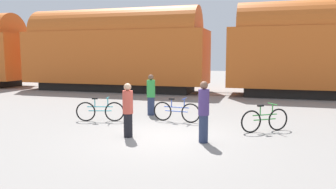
{
  "coord_description": "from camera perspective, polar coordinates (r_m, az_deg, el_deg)",
  "views": [
    {
      "loc": [
        2.73,
        -9.07,
        2.42
      ],
      "look_at": [
        -0.3,
        1.29,
        1.1
      ],
      "focal_mm": 35.0,
      "sensor_mm": 36.0,
      "label": 1
    }
  ],
  "objects": [
    {
      "name": "ground_plane",
      "position": [
        9.78,
        -0.41,
        -7.36
      ],
      "size": [
        80.0,
        80.0,
        0.0
      ],
      "primitive_type": "plane",
      "color": "gray"
    },
    {
      "name": "freight_train",
      "position": [
        20.3,
        8.68,
        8.06
      ],
      "size": [
        53.67,
        3.14,
        5.43
      ],
      "color": "black",
      "rests_on": "ground_plane"
    },
    {
      "name": "rail_near",
      "position": [
        19.73,
        8.25,
        -0.13
      ],
      "size": [
        65.67,
        0.07,
        0.01
      ],
      "primitive_type": "cube",
      "color": "#4C4238",
      "rests_on": "ground_plane"
    },
    {
      "name": "rail_far",
      "position": [
        21.14,
        8.8,
        0.33
      ],
      "size": [
        65.67,
        0.07,
        0.01
      ],
      "primitive_type": "cube",
      "color": "#4C4238",
      "rests_on": "ground_plane"
    },
    {
      "name": "bicycle_teal",
      "position": [
        12.15,
        -11.74,
        -2.85
      ],
      "size": [
        1.71,
        0.57,
        0.89
      ],
      "color": "black",
      "rests_on": "ground_plane"
    },
    {
      "name": "bicycle_blue",
      "position": [
        11.84,
        1.48,
        -2.99
      ],
      "size": [
        1.78,
        0.46,
        0.88
      ],
      "color": "black",
      "rests_on": "ground_plane"
    },
    {
      "name": "bicycle_green",
      "position": [
        10.76,
        16.5,
        -4.26
      ],
      "size": [
        1.43,
        1.02,
        0.89
      ],
      "color": "black",
      "rests_on": "ground_plane"
    },
    {
      "name": "person_in_green",
      "position": [
        13.12,
        -2.99,
        -0.05
      ],
      "size": [
        0.34,
        0.34,
        1.63
      ],
      "rotation": [
        0.0,
        0.0,
        3.25
      ],
      "color": "#283351",
      "rests_on": "ground_plane"
    },
    {
      "name": "person_in_purple",
      "position": [
        9.03,
        6.23,
        -2.96
      ],
      "size": [
        0.3,
        0.3,
        1.7
      ],
      "rotation": [
        0.0,
        0.0,
        2.6
      ],
      "color": "#283351",
      "rests_on": "ground_plane"
    },
    {
      "name": "person_in_red",
      "position": [
        9.65,
        -7.0,
        -2.69
      ],
      "size": [
        0.3,
        0.3,
        1.6
      ],
      "rotation": [
        0.0,
        0.0,
        5.83
      ],
      "color": "black",
      "rests_on": "ground_plane"
    }
  ]
}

